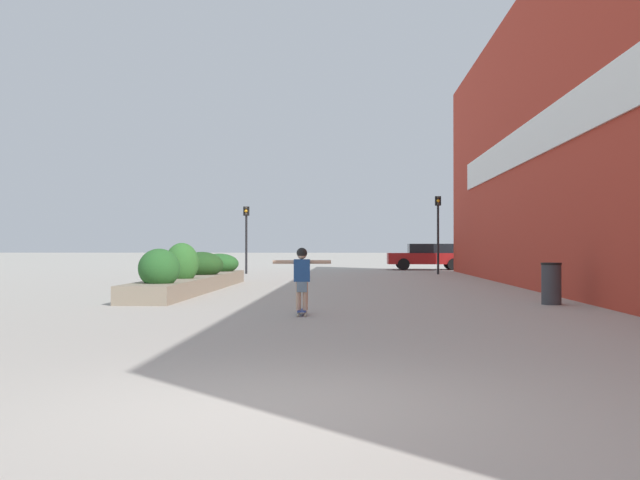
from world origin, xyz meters
name	(u,v)px	position (x,y,z in m)	size (l,w,h in m)	color
ground_plane	(270,408)	(0.00, 0.00, 0.00)	(300.00, 300.00, 0.00)	#ADA89E
building_wall_right	(570,116)	(6.47, 13.32, 4.82)	(0.67, 39.82, 9.65)	#B23323
planter_box	(195,275)	(-4.16, 15.77, 0.46)	(1.42, 11.34, 1.45)	gray
skateboard	(302,311)	(-0.32, 8.03, 0.07)	(0.22, 0.76, 0.10)	navy
skateboarder	(302,272)	(-0.32, 8.03, 0.84)	(1.15, 0.21, 1.23)	tan
trash_bin	(551,284)	(5.29, 10.84, 0.49)	(0.47, 0.47, 0.97)	#38383D
car_leftmost	(544,256)	(12.04, 36.90, 0.79)	(4.75, 2.00, 1.47)	maroon
car_center_left	(428,256)	(5.03, 35.62, 0.80)	(4.56, 2.00, 1.51)	maroon
traffic_light_left	(246,228)	(-4.60, 29.13, 2.28)	(0.28, 0.30, 3.33)	black
traffic_light_right	(438,222)	(4.82, 28.91, 2.56)	(0.28, 0.30, 3.80)	black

